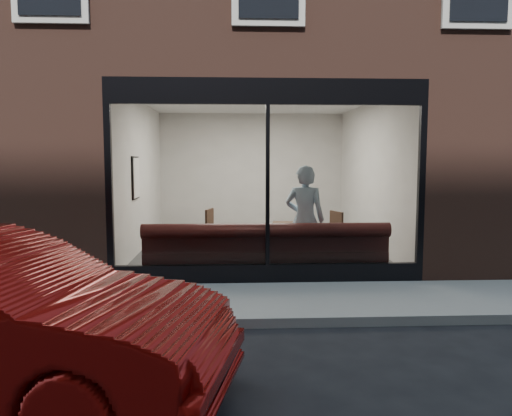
{
  "coord_description": "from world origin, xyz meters",
  "views": [
    {
      "loc": [
        -0.57,
        -5.72,
        1.98
      ],
      "look_at": [
        -0.16,
        2.4,
        1.16
      ],
      "focal_mm": 35.0,
      "sensor_mm": 36.0,
      "label": 1
    }
  ],
  "objects_px": {
    "cafe_table_left": "(196,229)",
    "cafe_chair_left": "(201,243)",
    "cafe_table_right": "(290,224)",
    "cafe_chair_right": "(327,248)",
    "banquette": "(266,264)",
    "person": "(305,220)"
  },
  "relations": [
    {
      "from": "banquette",
      "to": "cafe_table_left",
      "type": "xyz_separation_m",
      "value": [
        -1.18,
        0.55,
        0.52
      ]
    },
    {
      "from": "banquette",
      "to": "cafe_chair_right",
      "type": "bearing_deg",
      "value": 45.25
    },
    {
      "from": "banquette",
      "to": "cafe_chair_left",
      "type": "relative_size",
      "value": 8.86
    },
    {
      "from": "person",
      "to": "cafe_chair_right",
      "type": "height_order",
      "value": "person"
    },
    {
      "from": "cafe_table_left",
      "to": "cafe_table_right",
      "type": "height_order",
      "value": "same"
    },
    {
      "from": "person",
      "to": "cafe_table_right",
      "type": "bearing_deg",
      "value": -63.15
    },
    {
      "from": "cafe_chair_left",
      "to": "cafe_chair_right",
      "type": "distance_m",
      "value": 2.59
    },
    {
      "from": "person",
      "to": "cafe_table_right",
      "type": "relative_size",
      "value": 2.74
    },
    {
      "from": "cafe_chair_right",
      "to": "cafe_table_left",
      "type": "bearing_deg",
      "value": -2.01
    },
    {
      "from": "cafe_table_right",
      "to": "cafe_chair_left",
      "type": "bearing_deg",
      "value": 151.26
    },
    {
      "from": "banquette",
      "to": "person",
      "type": "distance_m",
      "value": 1.02
    },
    {
      "from": "cafe_chair_right",
      "to": "person",
      "type": "bearing_deg",
      "value": 40.83
    },
    {
      "from": "cafe_table_left",
      "to": "cafe_chair_left",
      "type": "xyz_separation_m",
      "value": [
        -0.01,
        1.45,
        -0.5
      ]
    },
    {
      "from": "banquette",
      "to": "cafe_table_right",
      "type": "relative_size",
      "value": 5.9
    },
    {
      "from": "banquette",
      "to": "cafe_table_right",
      "type": "distance_m",
      "value": 1.29
    },
    {
      "from": "cafe_table_left",
      "to": "cafe_chair_right",
      "type": "bearing_deg",
      "value": 16.99
    },
    {
      "from": "banquette",
      "to": "cafe_table_left",
      "type": "height_order",
      "value": "cafe_table_left"
    },
    {
      "from": "banquette",
      "to": "person",
      "type": "height_order",
      "value": "person"
    },
    {
      "from": "person",
      "to": "cafe_chair_left",
      "type": "bearing_deg",
      "value": -27.12
    },
    {
      "from": "cafe_table_left",
      "to": "cafe_table_right",
      "type": "relative_size",
      "value": 0.99
    },
    {
      "from": "person",
      "to": "cafe_table_left",
      "type": "distance_m",
      "value": 1.9
    },
    {
      "from": "person",
      "to": "cafe_table_right",
      "type": "distance_m",
      "value": 0.83
    }
  ]
}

